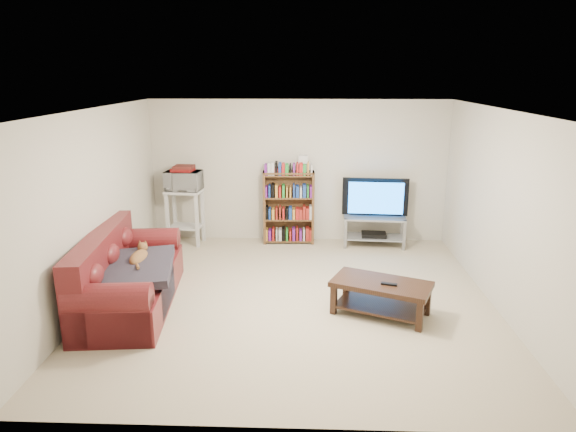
{
  "coord_description": "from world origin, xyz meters",
  "views": [
    {
      "loc": [
        0.14,
        -6.08,
        2.82
      ],
      "look_at": [
        -0.1,
        0.4,
        1.0
      ],
      "focal_mm": 32.0,
      "sensor_mm": 36.0,
      "label": 1
    }
  ],
  "objects_px": {
    "tv_stand": "(374,226)",
    "sofa": "(124,281)",
    "coffee_table": "(381,292)",
    "bookshelf": "(289,206)"
  },
  "relations": [
    {
      "from": "coffee_table",
      "to": "tv_stand",
      "type": "height_order",
      "value": "tv_stand"
    },
    {
      "from": "coffee_table",
      "to": "tv_stand",
      "type": "xyz_separation_m",
      "value": [
        0.23,
        2.57,
        0.05
      ]
    },
    {
      "from": "tv_stand",
      "to": "sofa",
      "type": "bearing_deg",
      "value": -140.36
    },
    {
      "from": "coffee_table",
      "to": "bookshelf",
      "type": "distance_m",
      "value": 2.96
    },
    {
      "from": "tv_stand",
      "to": "bookshelf",
      "type": "distance_m",
      "value": 1.47
    },
    {
      "from": "sofa",
      "to": "coffee_table",
      "type": "distance_m",
      "value": 3.16
    },
    {
      "from": "sofa",
      "to": "tv_stand",
      "type": "distance_m",
      "value": 4.17
    },
    {
      "from": "coffee_table",
      "to": "tv_stand",
      "type": "bearing_deg",
      "value": 108.26
    },
    {
      "from": "coffee_table",
      "to": "tv_stand",
      "type": "relative_size",
      "value": 1.23
    },
    {
      "from": "coffee_table",
      "to": "bookshelf",
      "type": "xyz_separation_m",
      "value": [
        -1.2,
        2.69,
        0.35
      ]
    }
  ]
}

